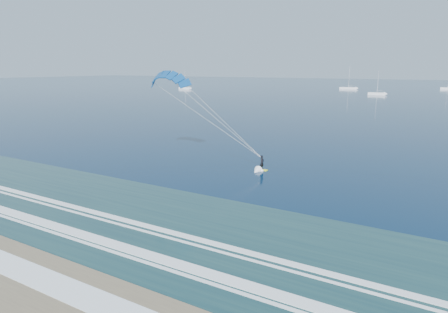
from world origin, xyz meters
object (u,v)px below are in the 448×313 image
object	(u,v)px
sailboat_1	(348,88)
sailboat_3	(448,88)
sailboat_2	(377,94)
sailboat_0	(185,88)
kitesurfer_rig	(212,115)

from	to	relation	value
sailboat_1	sailboat_3	world-z (taller)	sailboat_1
sailboat_1	sailboat_3	distance (m)	57.92
sailboat_1	sailboat_2	distance (m)	50.51
sailboat_0	sailboat_3	xyz separation A→B (m)	(135.14, 77.72, -0.00)
sailboat_0	sailboat_1	size ratio (longest dim) A/B	0.80
sailboat_1	sailboat_3	xyz separation A→B (m)	(51.42, 26.66, -0.02)
sailboat_0	sailboat_2	world-z (taller)	sailboat_2
sailboat_1	sailboat_0	bearing A→B (deg)	-148.62
sailboat_1	sailboat_3	bearing A→B (deg)	27.40
sailboat_0	kitesurfer_rig	bearing A→B (deg)	-52.64
kitesurfer_rig	sailboat_2	distance (m)	159.21
kitesurfer_rig	sailboat_0	distance (m)	191.40
sailboat_3	kitesurfer_rig	bearing A→B (deg)	-94.74
sailboat_0	sailboat_1	distance (m)	98.06
sailboat_2	sailboat_3	world-z (taller)	sailboat_2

